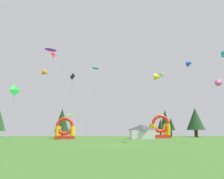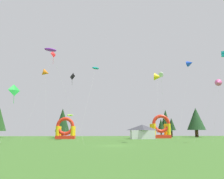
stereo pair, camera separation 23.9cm
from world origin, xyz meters
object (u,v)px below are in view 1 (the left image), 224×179
at_px(kite_white_parafoil, 161,75).
at_px(kite_pink_delta, 218,83).
at_px(kite_black_diamond, 72,77).
at_px(kite_purple_parafoil, 51,50).
at_px(inflatable_blue_arch, 65,131).
at_px(kite_teal_parafoil, 96,68).
at_px(inflatable_yellow_castle, 160,129).
at_px(kite_yellow_delta, 158,77).
at_px(kite_cyan_box, 223,54).
at_px(kite_orange_delta, 45,73).
at_px(kite_red_diamond, 53,55).
at_px(kite_green_diamond, 15,91).
at_px(kite_lime_parafoil, 70,115).
at_px(kite_blue_delta, 190,63).
at_px(festival_tent, 142,132).

distance_m(kite_white_parafoil, kite_pink_delta, 11.56).
distance_m(kite_black_diamond, kite_purple_parafoil, 12.05).
height_order(kite_black_diamond, inflatable_blue_arch, kite_black_diamond).
relative_size(kite_teal_parafoil, inflatable_yellow_castle, 2.62).
bearing_deg(kite_teal_parafoil, kite_purple_parafoil, -113.01).
relative_size(kite_white_parafoil, kite_yellow_delta, 0.92).
bearing_deg(kite_purple_parafoil, inflatable_blue_arch, 91.34).
bearing_deg(kite_purple_parafoil, kite_cyan_box, 10.38).
bearing_deg(kite_orange_delta, kite_red_diamond, -72.84).
height_order(kite_green_diamond, kite_pink_delta, kite_pink_delta).
distance_m(kite_orange_delta, kite_black_diamond, 23.91).
bearing_deg(kite_white_parafoil, kite_teal_parafoil, 135.43).
bearing_deg(kite_black_diamond, kite_lime_parafoil, 97.63).
relative_size(kite_cyan_box, kite_red_diamond, 0.91).
xyz_separation_m(kite_blue_delta, kite_teal_parafoil, (-27.36, -7.41, -3.77)).
height_order(kite_cyan_box, inflatable_blue_arch, kite_cyan_box).
bearing_deg(inflatable_blue_arch, kite_green_diamond, -93.84).
bearing_deg(kite_red_diamond, kite_pink_delta, -15.16).
distance_m(kite_white_parafoil, kite_teal_parafoil, 19.13).
bearing_deg(kite_teal_parafoil, kite_pink_delta, -28.53).
bearing_deg(inflatable_blue_arch, inflatable_yellow_castle, 9.28).
bearing_deg(kite_orange_delta, kite_blue_delta, -8.85).
bearing_deg(kite_cyan_box, kite_white_parafoil, -175.09).
xyz_separation_m(kite_blue_delta, kite_pink_delta, (-2.66, -20.84, -9.83)).
height_order(kite_white_parafoil, kite_pink_delta, kite_white_parafoil).
xyz_separation_m(kite_cyan_box, festival_tent, (-13.92, 20.19, -16.31)).
height_order(kite_green_diamond, kite_black_diamond, kite_black_diamond).
relative_size(kite_purple_parafoil, inflatable_yellow_castle, 2.38).
relative_size(kite_purple_parafoil, inflatable_blue_arch, 2.81).
relative_size(kite_black_diamond, kite_pink_delta, 1.17).
distance_m(kite_teal_parafoil, kite_green_diamond, 29.94).
bearing_deg(kite_white_parafoil, kite_black_diamond, 160.94).
bearing_deg(inflatable_blue_arch, kite_white_parafoil, -46.49).
height_order(kite_white_parafoil, kite_teal_parafoil, kite_teal_parafoil).
height_order(kite_black_diamond, kite_pink_delta, kite_black_diamond).
distance_m(kite_orange_delta, kite_lime_parafoil, 19.17).
relative_size(kite_white_parafoil, festival_tent, 2.18).
xyz_separation_m(kite_pink_delta, festival_tent, (-11.61, 21.75, -9.90)).
distance_m(kite_pink_delta, kite_red_diamond, 36.77).
height_order(kite_blue_delta, kite_teal_parafoil, kite_blue_delta).
distance_m(kite_teal_parafoil, kite_cyan_box, 29.50).
distance_m(kite_red_diamond, inflatable_blue_arch, 22.61).
xyz_separation_m(kite_blue_delta, kite_cyan_box, (-0.35, -19.27, -3.42)).
xyz_separation_m(kite_teal_parafoil, kite_lime_parafoil, (-6.60, 4.01, -11.68)).
xyz_separation_m(kite_teal_parafoil, kite_purple_parafoil, (-7.74, -18.23, -1.49)).
bearing_deg(inflatable_blue_arch, kite_lime_parafoil, -72.57).
height_order(kite_cyan_box, kite_pink_delta, kite_cyan_box).
bearing_deg(kite_white_parafoil, kite_yellow_delta, 81.99).
relative_size(kite_white_parafoil, kite_orange_delta, 0.66).
bearing_deg(festival_tent, kite_purple_parafoil, -128.11).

